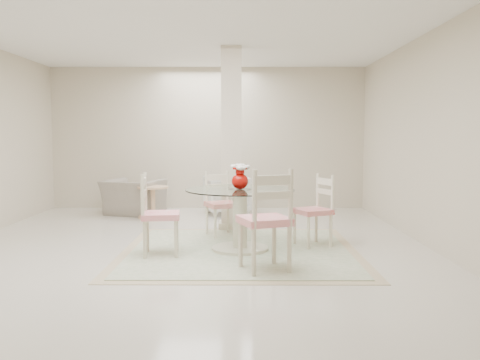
{
  "coord_description": "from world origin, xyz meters",
  "views": [
    {
      "loc": [
        0.66,
        -6.29,
        1.4
      ],
      "look_at": [
        0.63,
        -0.02,
        0.85
      ],
      "focal_mm": 38.0,
      "sensor_mm": 36.0,
      "label": 1
    }
  ],
  "objects_px": {
    "dining_table": "(240,220)",
    "dining_chair_east": "(317,205)",
    "dining_chair_west": "(155,208)",
    "armchair_white": "(227,195)",
    "dining_chair_north": "(220,199)",
    "recliner_taupe": "(134,197)",
    "column": "(232,139)",
    "side_table": "(153,203)",
    "red_vase": "(240,177)",
    "dining_chair_south": "(267,213)"
  },
  "relations": [
    {
      "from": "dining_chair_south",
      "to": "recliner_taupe",
      "type": "xyz_separation_m",
      "value": [
        -2.19,
        3.89,
        -0.31
      ]
    },
    {
      "from": "dining_table",
      "to": "red_vase",
      "type": "xyz_separation_m",
      "value": [
        0.0,
        -0.0,
        0.52
      ]
    },
    {
      "from": "column",
      "to": "red_vase",
      "type": "xyz_separation_m",
      "value": [
        0.13,
        -1.52,
        -0.44
      ]
    },
    {
      "from": "dining_chair_north",
      "to": "armchair_white",
      "type": "relative_size",
      "value": 1.32
    },
    {
      "from": "red_vase",
      "to": "dining_chair_east",
      "type": "bearing_deg",
      "value": 16.27
    },
    {
      "from": "dining_chair_west",
      "to": "dining_chair_south",
      "type": "height_order",
      "value": "dining_chair_south"
    },
    {
      "from": "dining_chair_north",
      "to": "recliner_taupe",
      "type": "xyz_separation_m",
      "value": [
        -1.63,
        1.93,
        -0.21
      ]
    },
    {
      "from": "armchair_white",
      "to": "column",
      "type": "bearing_deg",
      "value": 79.1
    },
    {
      "from": "dining_table",
      "to": "recliner_taupe",
      "type": "distance_m",
      "value": 3.48
    },
    {
      "from": "dining_chair_east",
      "to": "dining_chair_south",
      "type": "relative_size",
      "value": 0.85
    },
    {
      "from": "recliner_taupe",
      "to": "armchair_white",
      "type": "bearing_deg",
      "value": -158.94
    },
    {
      "from": "column",
      "to": "recliner_taupe",
      "type": "xyz_separation_m",
      "value": [
        -1.78,
        1.38,
        -1.04
      ]
    },
    {
      "from": "column",
      "to": "dining_chair_west",
      "type": "relative_size",
      "value": 2.54
    },
    {
      "from": "dining_chair_east",
      "to": "dining_table",
      "type": "bearing_deg",
      "value": -98.72
    },
    {
      "from": "dining_chair_north",
      "to": "column",
      "type": "bearing_deg",
      "value": 50.26
    },
    {
      "from": "dining_chair_west",
      "to": "dining_chair_east",
      "type": "bearing_deg",
      "value": -80.47
    },
    {
      "from": "red_vase",
      "to": "dining_chair_west",
      "type": "relative_size",
      "value": 0.29
    },
    {
      "from": "column",
      "to": "dining_chair_south",
      "type": "height_order",
      "value": "column"
    },
    {
      "from": "dining_chair_east",
      "to": "side_table",
      "type": "relative_size",
      "value": 1.84
    },
    {
      "from": "armchair_white",
      "to": "side_table",
      "type": "relative_size",
      "value": 1.38
    },
    {
      "from": "dining_chair_north",
      "to": "recliner_taupe",
      "type": "height_order",
      "value": "dining_chair_north"
    },
    {
      "from": "column",
      "to": "dining_table",
      "type": "height_order",
      "value": "column"
    },
    {
      "from": "dining_chair_north",
      "to": "recliner_taupe",
      "type": "bearing_deg",
      "value": 105.87
    },
    {
      "from": "dining_table",
      "to": "armchair_white",
      "type": "distance_m",
      "value": 3.01
    },
    {
      "from": "recliner_taupe",
      "to": "column",
      "type": "bearing_deg",
      "value": 159.74
    },
    {
      "from": "column",
      "to": "side_table",
      "type": "xyz_separation_m",
      "value": [
        -1.35,
        0.95,
        -1.1
      ]
    },
    {
      "from": "dining_table",
      "to": "dining_chair_east",
      "type": "bearing_deg",
      "value": 16.23
    },
    {
      "from": "dining_table",
      "to": "red_vase",
      "type": "height_order",
      "value": "red_vase"
    },
    {
      "from": "dining_chair_east",
      "to": "dining_chair_north",
      "type": "bearing_deg",
      "value": -143.73
    },
    {
      "from": "dining_chair_south",
      "to": "side_table",
      "type": "xyz_separation_m",
      "value": [
        -1.77,
        3.46,
        -0.37
      ]
    },
    {
      "from": "recliner_taupe",
      "to": "armchair_white",
      "type": "height_order",
      "value": "armchair_white"
    },
    {
      "from": "dining_chair_east",
      "to": "armchair_white",
      "type": "bearing_deg",
      "value": 179.3
    },
    {
      "from": "red_vase",
      "to": "recliner_taupe",
      "type": "height_order",
      "value": "red_vase"
    },
    {
      "from": "dining_chair_west",
      "to": "side_table",
      "type": "relative_size",
      "value": 1.96
    },
    {
      "from": "red_vase",
      "to": "armchair_white",
      "type": "height_order",
      "value": "red_vase"
    },
    {
      "from": "dining_chair_south",
      "to": "recliner_taupe",
      "type": "relative_size",
      "value": 1.24
    },
    {
      "from": "dining_chair_north",
      "to": "dining_chair_west",
      "type": "height_order",
      "value": "dining_chair_west"
    },
    {
      "from": "column",
      "to": "dining_table",
      "type": "bearing_deg",
      "value": -85.05
    },
    {
      "from": "dining_table",
      "to": "armchair_white",
      "type": "relative_size",
      "value": 1.75
    },
    {
      "from": "red_vase",
      "to": "dining_chair_west",
      "type": "bearing_deg",
      "value": -165.04
    },
    {
      "from": "dining_chair_west",
      "to": "armchair_white",
      "type": "xyz_separation_m",
      "value": [
        0.73,
        3.27,
        -0.22
      ]
    },
    {
      "from": "dining_chair_east",
      "to": "recliner_taupe",
      "type": "height_order",
      "value": "dining_chair_east"
    },
    {
      "from": "dining_chair_south",
      "to": "column",
      "type": "bearing_deg",
      "value": -100.51
    },
    {
      "from": "column",
      "to": "recliner_taupe",
      "type": "bearing_deg",
      "value": 142.12
    },
    {
      "from": "dining_table",
      "to": "dining_chair_east",
      "type": "relative_size",
      "value": 1.31
    },
    {
      "from": "dining_chair_south",
      "to": "armchair_white",
      "type": "height_order",
      "value": "dining_chair_south"
    },
    {
      "from": "dining_chair_south",
      "to": "armchair_white",
      "type": "distance_m",
      "value": 4.03
    },
    {
      "from": "recliner_taupe",
      "to": "red_vase",
      "type": "bearing_deg",
      "value": 140.98
    },
    {
      "from": "red_vase",
      "to": "recliner_taupe",
      "type": "relative_size",
      "value": 0.32
    },
    {
      "from": "dining_table",
      "to": "armchair_white",
      "type": "height_order",
      "value": "dining_table"
    }
  ]
}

